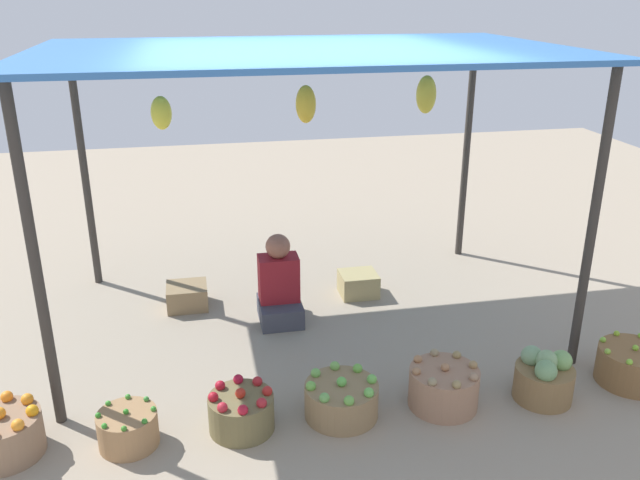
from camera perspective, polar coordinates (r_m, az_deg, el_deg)
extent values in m
plane|color=gray|center=(5.83, -1.14, -6.67)|extent=(14.00, 14.00, 0.00)
cylinder|color=#38332D|center=(4.38, -23.38, -2.14)|extent=(0.07, 0.07, 2.25)
cylinder|color=#38332D|center=(5.09, 22.50, 1.15)|extent=(0.07, 0.07, 2.25)
cylinder|color=#38332D|center=(6.49, -19.71, 5.63)|extent=(0.07, 0.07, 2.25)
cylinder|color=#38332D|center=(6.99, 12.54, 7.42)|extent=(0.07, 0.07, 2.25)
cube|color=#3A73B8|center=(5.18, -1.33, 16.09)|extent=(4.05, 2.56, 0.04)
ellipsoid|color=yellow|center=(4.97, -13.56, 10.63)|extent=(0.15, 0.15, 0.24)
ellipsoid|color=yellow|center=(5.20, -1.24, 11.66)|extent=(0.16, 0.16, 0.29)
ellipsoid|color=gold|center=(5.75, 9.17, 12.31)|extent=(0.17, 0.17, 0.32)
cube|color=#3E404C|center=(5.75, -3.46, -6.15)|extent=(0.36, 0.44, 0.18)
cube|color=maroon|center=(5.67, -3.59, -3.31)|extent=(0.34, 0.22, 0.40)
sphere|color=#985B45|center=(5.55, -3.66, -0.55)|extent=(0.21, 0.21, 0.21)
cylinder|color=#906F53|center=(4.66, -25.66, -15.00)|extent=(0.47, 0.47, 0.27)
sphere|color=orange|center=(4.53, -23.63, -13.37)|extent=(0.08, 0.08, 0.08)
sphere|color=orange|center=(4.65, -23.99, -12.47)|extent=(0.08, 0.08, 0.08)
sphere|color=orange|center=(4.73, -25.46, -12.14)|extent=(0.08, 0.08, 0.08)
sphere|color=orange|center=(4.43, -24.67, -14.34)|extent=(0.08, 0.08, 0.08)
cylinder|color=#A0764D|center=(4.49, -16.26, -15.40)|extent=(0.38, 0.38, 0.23)
sphere|color=#349025|center=(4.41, -16.44, -14.04)|extent=(0.04, 0.04, 0.04)
sphere|color=#398B2C|center=(4.40, -14.21, -13.98)|extent=(0.04, 0.04, 0.04)
sphere|color=#3E8B34|center=(4.50, -14.79, -13.15)|extent=(0.04, 0.04, 0.04)
sphere|color=#3E8C2D|center=(4.55, -16.28, -12.88)|extent=(0.04, 0.04, 0.04)
sphere|color=#3D932A|center=(4.53, -17.85, -13.29)|extent=(0.04, 0.04, 0.04)
sphere|color=#308425|center=(4.44, -18.64, -14.17)|extent=(0.04, 0.04, 0.04)
sphere|color=#338A27|center=(4.33, -18.15, -15.04)|extent=(0.04, 0.04, 0.04)
sphere|color=#398025|center=(4.28, -16.60, -15.36)|extent=(0.04, 0.04, 0.04)
sphere|color=#348228|center=(4.31, -14.93, -14.91)|extent=(0.04, 0.04, 0.04)
cylinder|color=brown|center=(4.47, -6.81, -14.60)|extent=(0.43, 0.43, 0.24)
sphere|color=red|center=(4.39, -6.90, -13.02)|extent=(0.07, 0.07, 0.07)
sphere|color=#B2241F|center=(4.40, -4.58, -12.89)|extent=(0.07, 0.07, 0.07)
sphere|color=#AB2025|center=(4.50, -5.44, -12.09)|extent=(0.07, 0.07, 0.07)
sphere|color=#AA142D|center=(4.54, -7.08, -11.87)|extent=(0.07, 0.07, 0.07)
sphere|color=#AB1423|center=(4.49, -8.63, -12.34)|extent=(0.07, 0.07, 0.07)
sphere|color=#AB1420|center=(4.39, -9.22, -13.27)|extent=(0.07, 0.07, 0.07)
sphere|color=red|center=(4.29, -8.44, -14.14)|extent=(0.07, 0.07, 0.07)
sphere|color=red|center=(4.25, -6.69, -14.40)|extent=(0.07, 0.07, 0.07)
sphere|color=#AE2229|center=(4.30, -5.07, -13.86)|extent=(0.07, 0.07, 0.07)
cylinder|color=#95764F|center=(4.57, 1.86, -13.66)|extent=(0.50, 0.50, 0.23)
sphere|color=#60B749|center=(4.49, 1.88, -12.15)|extent=(0.07, 0.07, 0.07)
sphere|color=#6BB94C|center=(4.54, 4.51, -11.91)|extent=(0.07, 0.07, 0.07)
sphere|color=#66AE41|center=(4.64, 3.27, -11.03)|extent=(0.07, 0.07, 0.07)
sphere|color=#6EA84C|center=(4.66, 1.29, -10.84)|extent=(0.07, 0.07, 0.07)
sphere|color=#6BAC4D|center=(4.59, -0.37, -11.43)|extent=(0.07, 0.07, 0.07)
sphere|color=#6BB045|center=(4.46, -0.80, -12.52)|extent=(0.07, 0.07, 0.07)
sphere|color=#69A851|center=(4.35, 0.39, -13.49)|extent=(0.07, 0.07, 0.07)
sphere|color=#68AA45|center=(4.32, 2.53, -13.71)|extent=(0.07, 0.07, 0.07)
sphere|color=#69BA4E|center=(4.40, 4.25, -13.03)|extent=(0.07, 0.07, 0.07)
cylinder|color=#A3785B|center=(4.72, 10.63, -12.43)|extent=(0.48, 0.48, 0.28)
sphere|color=#A7754E|center=(4.64, 10.77, -10.75)|extent=(0.06, 0.06, 0.06)
sphere|color=#9F7C4E|center=(4.71, 13.10, -10.46)|extent=(0.06, 0.06, 0.06)
sphere|color=#967D4C|center=(4.80, 11.75, -9.70)|extent=(0.06, 0.06, 0.06)
sphere|color=#96805C|center=(4.80, 9.87, -9.57)|extent=(0.06, 0.06, 0.06)
sphere|color=#A7754C|center=(4.71, 8.46, -10.15)|extent=(0.06, 0.06, 0.06)
sphere|color=#A4754F|center=(4.57, 8.35, -11.15)|extent=(0.06, 0.06, 0.06)
sphere|color=#94815C|center=(4.48, 9.70, -12.00)|extent=(0.06, 0.06, 0.06)
sphere|color=#967E4F|center=(4.48, 11.73, -12.14)|extent=(0.06, 0.06, 0.06)
sphere|color=#9C7A5C|center=(4.58, 13.14, -11.47)|extent=(0.06, 0.06, 0.06)
cylinder|color=olive|center=(4.98, 18.75, -11.63)|extent=(0.41, 0.41, 0.24)
sphere|color=#83A76F|center=(4.88, 19.00, -9.83)|extent=(0.15, 0.15, 0.15)
sphere|color=#7BAA5E|center=(4.95, 20.14, -9.77)|extent=(0.15, 0.15, 0.15)
sphere|color=gray|center=(4.94, 17.84, -9.52)|extent=(0.15, 0.15, 0.15)
sphere|color=#729E66|center=(4.79, 18.96, -10.66)|extent=(0.15, 0.15, 0.15)
cylinder|color=olive|center=(5.40, 25.37, -9.79)|extent=(0.50, 0.50, 0.26)
sphere|color=#89C534|center=(5.33, 25.62, -8.40)|extent=(0.04, 0.04, 0.04)
sphere|color=#91C02F|center=(5.49, 24.27, -7.38)|extent=(0.04, 0.04, 0.04)
sphere|color=#85BF39|center=(5.35, 23.27, -7.93)|extent=(0.04, 0.04, 0.04)
sphere|color=#91C240|center=(5.21, 23.62, -8.82)|extent=(0.04, 0.04, 0.04)
sphere|color=#8ACB39|center=(5.14, 25.19, -9.52)|extent=(0.04, 0.04, 0.04)
cube|color=#8B704C|center=(6.09, -11.40, -4.77)|extent=(0.36, 0.34, 0.21)
cube|color=tan|center=(6.21, 3.33, -3.80)|extent=(0.34, 0.31, 0.22)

